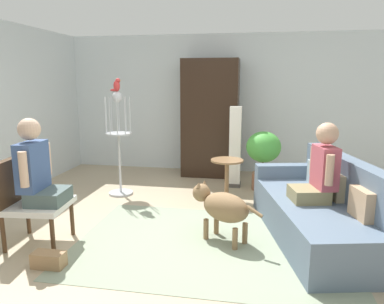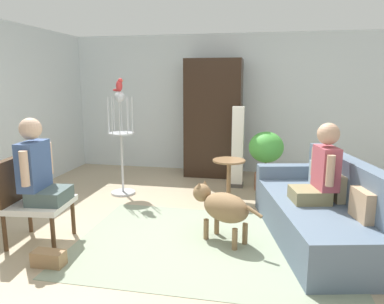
# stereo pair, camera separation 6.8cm
# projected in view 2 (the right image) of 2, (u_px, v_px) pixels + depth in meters

# --- Properties ---
(ground_plane) EXTENTS (7.15, 7.15, 0.00)m
(ground_plane) POSITION_uv_depth(u_px,v_px,m) (196.00, 235.00, 3.98)
(ground_plane) COLOR tan
(back_wall) EXTENTS (6.34, 0.12, 2.50)m
(back_wall) POSITION_uv_depth(u_px,v_px,m) (226.00, 104.00, 6.66)
(back_wall) COLOR silver
(back_wall) RESTS_ON ground
(area_rug) EXTENTS (2.78, 1.96, 0.01)m
(area_rug) POSITION_uv_depth(u_px,v_px,m) (210.00, 244.00, 3.76)
(area_rug) COLOR gray
(area_rug) RESTS_ON ground
(couch) EXTENTS (1.30, 2.20, 0.87)m
(couch) POSITION_uv_depth(u_px,v_px,m) (321.00, 211.00, 3.85)
(couch) COLOR slate
(couch) RESTS_ON ground
(armchair) EXTENTS (0.66, 0.62, 0.90)m
(armchair) POSITION_uv_depth(u_px,v_px,m) (27.00, 194.00, 3.73)
(armchair) COLOR #4C331E
(armchair) RESTS_ON ground
(person_on_couch) EXTENTS (0.49, 0.49, 0.83)m
(person_on_couch) POSITION_uv_depth(u_px,v_px,m) (321.00, 169.00, 3.73)
(person_on_couch) COLOR #847A53
(person_on_armchair) EXTENTS (0.45, 0.55, 0.87)m
(person_on_armchair) POSITION_uv_depth(u_px,v_px,m) (38.00, 168.00, 3.66)
(person_on_armchair) COLOR #495B58
(round_end_table) EXTENTS (0.46, 0.46, 0.59)m
(round_end_table) POSITION_uv_depth(u_px,v_px,m) (229.00, 178.00, 5.08)
(round_end_table) COLOR olive
(round_end_table) RESTS_ON ground
(dog) EXTENTS (0.76, 0.54, 0.60)m
(dog) POSITION_uv_depth(u_px,v_px,m) (222.00, 207.00, 3.77)
(dog) COLOR olive
(dog) RESTS_ON ground
(bird_cage_stand) EXTENTS (0.38, 0.38, 1.52)m
(bird_cage_stand) POSITION_uv_depth(u_px,v_px,m) (121.00, 144.00, 5.30)
(bird_cage_stand) COLOR silver
(bird_cage_stand) RESTS_ON ground
(parrot) EXTENTS (0.17, 0.10, 0.19)m
(parrot) POSITION_uv_depth(u_px,v_px,m) (119.00, 85.00, 5.14)
(parrot) COLOR red
(parrot) RESTS_ON bird_cage_stand
(potted_plant) EXTENTS (0.53, 0.53, 0.91)m
(potted_plant) POSITION_uv_depth(u_px,v_px,m) (266.00, 153.00, 5.53)
(potted_plant) COLOR #996047
(potted_plant) RESTS_ON ground
(column_lamp) EXTENTS (0.20, 0.20, 1.28)m
(column_lamp) POSITION_uv_depth(u_px,v_px,m) (238.00, 148.00, 5.69)
(column_lamp) COLOR #4C4742
(column_lamp) RESTS_ON ground
(armoire_cabinet) EXTENTS (0.97, 0.56, 2.04)m
(armoire_cabinet) POSITION_uv_depth(u_px,v_px,m) (214.00, 118.00, 6.35)
(armoire_cabinet) COLOR black
(armoire_cabinet) RESTS_ON ground
(handbag) EXTENTS (0.29, 0.14, 0.14)m
(handbag) POSITION_uv_depth(u_px,v_px,m) (49.00, 259.00, 3.31)
(handbag) COLOR #99724C
(handbag) RESTS_ON ground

